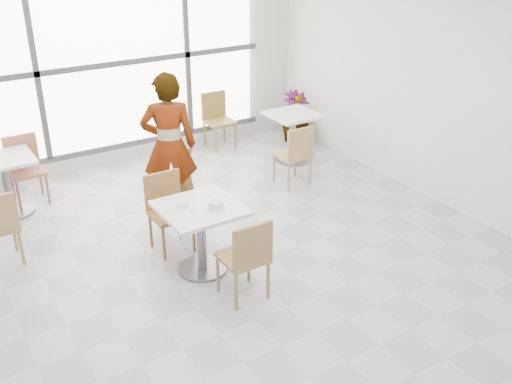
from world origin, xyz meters
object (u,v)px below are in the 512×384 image
chair_far (167,206)px  bg_chair_right_far (217,116)px  coffee_cup (181,205)px  plant_right (295,117)px  chair_near (247,255)px  bg_chair_right_near (296,152)px  bg_chair_left_far (25,165)px  person (169,146)px  bg_table_right (292,130)px  bg_table_left (6,178)px  oatmeal_bowl (215,204)px  main_table (201,226)px

chair_far → bg_chair_right_far: same height
bg_chair_right_far → coffee_cup: bearing=-124.1°
plant_right → chair_near: bearing=-131.3°
bg_chair_right_near → bg_chair_right_far: size_ratio=1.00×
chair_near → bg_chair_right_far: bearing=-114.7°
chair_far → bg_chair_left_far: 2.32m
plant_right → coffee_cup: bearing=-141.5°
person → bg_chair_right_near: size_ratio=2.07×
bg_table_right → plant_right: (0.54, 0.69, -0.07)m
bg_table_left → bg_table_right: bearing=-6.4°
person → plant_right: size_ratio=2.18×
oatmeal_bowl → bg_chair_left_far: bg_chair_left_far is taller
bg_chair_right_far → plant_right: bearing=-21.1°
bg_table_right → bg_chair_right_near: bg_chair_right_near is taller
person → oatmeal_bowl: bearing=107.2°
chair_near → bg_chair_right_near: same height
chair_far → bg_chair_left_far: size_ratio=1.00×
bg_table_left → main_table: bearing=-59.4°
bg_chair_left_far → bg_chair_right_near: same height
chair_near → bg_chair_left_far: 3.63m
bg_table_right → bg_chair_right_near: size_ratio=0.86×
bg_table_right → bg_chair_right_near: bearing=-122.3°
bg_table_right → bg_chair_right_far: bearing=119.6°
chair_far → bg_table_left: size_ratio=1.16×
coffee_cup → plant_right: plant_right is taller
chair_far → plant_right: (3.17, 2.02, -0.09)m
chair_near → coffee_cup: (-0.30, 0.78, 0.28)m
main_table → bg_chair_left_far: size_ratio=0.92×
coffee_cup → plant_right: (3.25, 2.58, -0.37)m
person → bg_chair_right_far: size_ratio=2.07×
bg_chair_right_near → plant_right: bearing=-125.1°
bg_chair_right_near → oatmeal_bowl: bearing=34.2°
main_table → oatmeal_bowl: bearing=-41.4°
coffee_cup → bg_chair_right_near: (2.23, 1.12, -0.28)m
main_table → plant_right: bearing=40.9°
bg_table_left → bg_table_right: size_ratio=1.00×
chair_far → oatmeal_bowl: (0.21, -0.75, 0.29)m
chair_near → plant_right: 4.48m
main_table → bg_table_left: 2.82m
chair_near → coffee_cup: chair_near is taller
chair_near → plant_right: size_ratio=1.05×
bg_table_left → oatmeal_bowl: bearing=-58.5°
bg_chair_right_far → oatmeal_bowl: bearing=-118.7°
plant_right → main_table: bearing=-139.1°
chair_near → person: person is taller
coffee_cup → bg_table_left: (-1.27, 2.34, -0.29)m
chair_far → bg_chair_right_far: 3.18m
oatmeal_bowl → plant_right: bearing=43.1°
bg_chair_right_far → plant_right: bg_chair_right_far is taller
coffee_cup → bg_chair_right_far: bg_chair_right_far is taller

